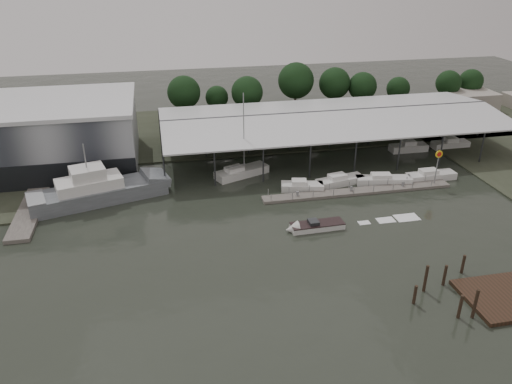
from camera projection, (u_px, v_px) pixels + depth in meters
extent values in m
plane|color=#262C23|center=(272.00, 239.00, 60.19)|extent=(200.00, 200.00, 0.00)
cube|color=#363C2D|center=(223.00, 129.00, 97.23)|extent=(140.00, 30.00, 0.30)
cube|color=#95999E|center=(59.00, 135.00, 79.44)|extent=(24.00, 20.00, 10.00)
cube|color=black|center=(52.00, 177.00, 71.86)|extent=(24.00, 0.30, 4.00)
cube|color=silver|center=(53.00, 103.00, 77.18)|extent=(24.50, 20.50, 0.60)
cube|color=#2B2D2F|center=(332.00, 111.00, 85.06)|extent=(58.00, 0.40, 0.30)
cylinder|color=#2B2D2F|center=(164.00, 173.00, 71.39)|extent=(0.24, 0.24, 5.50)
cylinder|color=#2B2D2F|center=(160.00, 124.00, 91.70)|extent=(0.24, 0.24, 5.50)
cylinder|color=#2B2D2F|center=(446.00, 106.00, 102.21)|extent=(0.24, 0.24, 5.50)
cube|color=slate|center=(31.00, 208.00, 67.01)|extent=(3.00, 18.00, 0.50)
cube|color=slate|center=(358.00, 191.00, 71.65)|extent=(28.00, 2.00, 0.40)
cylinder|color=gray|center=(271.00, 198.00, 68.24)|extent=(0.10, 0.10, 1.20)
cylinder|color=gray|center=(438.00, 178.00, 74.54)|extent=(0.10, 0.10, 1.20)
cube|color=gray|center=(351.00, 189.00, 71.26)|extent=(0.30, 0.30, 0.70)
cylinder|color=gray|center=(436.00, 170.00, 72.83)|extent=(0.16, 0.16, 5.00)
cylinder|color=yellow|center=(439.00, 154.00, 71.75)|extent=(1.10, 0.12, 1.10)
cylinder|color=red|center=(439.00, 154.00, 71.69)|extent=(0.70, 0.05, 0.70)
cube|color=gray|center=(470.00, 100.00, 109.02)|extent=(10.00, 8.00, 4.00)
cube|color=slate|center=(99.00, 195.00, 69.13)|extent=(19.01, 9.80, 2.40)
cube|color=slate|center=(155.00, 177.00, 72.04)|extent=(4.65, 5.57, 1.86)
cube|color=silver|center=(89.00, 184.00, 67.90)|extent=(9.42, 6.34, 1.80)
cube|color=silver|center=(87.00, 173.00, 67.16)|extent=(5.20, 4.62, 1.61)
cylinder|color=gray|center=(85.00, 156.00, 66.12)|extent=(0.18, 0.18, 3.50)
cube|color=gray|center=(35.00, 198.00, 65.22)|extent=(3.42, 5.22, 0.15)
cube|color=silver|center=(242.00, 173.00, 76.99)|extent=(8.86, 5.60, 1.40)
cube|color=silver|center=(234.00, 169.00, 75.92)|extent=(3.20, 2.68, 0.80)
cylinder|color=gray|center=(244.00, 132.00, 74.41)|extent=(0.16, 0.16, 11.99)
cylinder|color=gray|center=(236.00, 166.00, 75.83)|extent=(3.29, 1.42, 0.12)
cube|color=silver|center=(317.00, 226.00, 62.23)|extent=(6.80, 2.22, 0.90)
cone|color=silver|center=(292.00, 229.00, 61.54)|extent=(1.66, 2.05, 2.00)
cube|color=black|center=(317.00, 223.00, 62.06)|extent=(6.80, 2.28, 0.12)
cube|color=#2B2D2F|center=(313.00, 222.00, 61.84)|extent=(1.24, 1.44, 0.50)
cube|color=white|center=(364.00, 223.00, 63.71)|extent=(2.30, 1.50, 0.04)
cube|color=white|center=(386.00, 220.00, 64.34)|extent=(3.10, 2.00, 0.04)
cube|color=white|center=(407.00, 218.00, 64.97)|extent=(3.90, 2.50, 0.04)
cube|color=silver|center=(302.00, 187.00, 72.32)|extent=(6.39, 3.46, 1.10)
cube|color=silver|center=(299.00, 182.00, 71.88)|extent=(2.42, 2.03, 0.70)
cube|color=silver|center=(340.00, 181.00, 74.13)|extent=(7.70, 3.66, 1.10)
cube|color=silver|center=(337.00, 177.00, 73.70)|extent=(2.86, 2.10, 0.70)
cube|color=silver|center=(384.00, 181.00, 74.34)|extent=(8.43, 3.65, 1.10)
cube|color=silver|center=(381.00, 176.00, 73.90)|extent=(3.10, 2.10, 0.70)
cube|color=silver|center=(431.00, 176.00, 75.77)|extent=(7.68, 2.46, 1.10)
cube|color=silver|center=(429.00, 172.00, 75.34)|extent=(2.72, 1.69, 0.70)
cylinder|color=#322519|center=(444.00, 278.00, 51.43)|extent=(0.32, 0.32, 3.01)
cylinder|color=#322519|center=(475.00, 306.00, 46.64)|extent=(0.32, 0.32, 3.80)
cylinder|color=#322519|center=(414.00, 297.00, 48.77)|extent=(0.32, 0.32, 2.71)
cylinder|color=#322519|center=(425.00, 281.00, 50.35)|extent=(0.32, 0.32, 3.68)
cylinder|color=#322519|center=(463.00, 266.00, 53.45)|extent=(0.32, 0.32, 2.81)
cylinder|color=#322519|center=(460.00, 309.00, 46.76)|extent=(0.32, 0.32, 3.18)
cylinder|color=black|center=(185.00, 113.00, 99.45)|extent=(0.50, 0.50, 4.63)
sphere|color=#173214|center=(184.00, 92.00, 97.65)|extent=(6.48, 6.48, 6.48)
cylinder|color=black|center=(217.00, 112.00, 102.61)|extent=(0.50, 0.50, 3.32)
sphere|color=#173214|center=(217.00, 97.00, 101.32)|extent=(4.65, 4.65, 4.65)
cylinder|color=black|center=(247.00, 112.00, 100.35)|extent=(0.50, 0.50, 4.48)
sphere|color=#173214|center=(247.00, 92.00, 98.61)|extent=(6.27, 6.27, 6.27)
cylinder|color=black|center=(295.00, 103.00, 104.73)|extent=(0.50, 0.50, 5.28)
sphere|color=#173214|center=(296.00, 81.00, 102.67)|extent=(7.40, 7.40, 7.40)
cylinder|color=black|center=(333.00, 103.00, 106.10)|extent=(0.50, 0.50, 4.67)
sphere|color=#173214|center=(335.00, 83.00, 104.28)|extent=(6.53, 6.53, 6.53)
cylinder|color=black|center=(361.00, 104.00, 105.94)|extent=(0.50, 0.50, 4.23)
sphere|color=#173214|center=(362.00, 86.00, 104.29)|extent=(5.92, 5.92, 5.92)
cylinder|color=black|center=(396.00, 103.00, 108.12)|extent=(0.50, 0.50, 3.52)
sphere|color=#173214|center=(398.00, 88.00, 106.75)|extent=(4.93, 4.93, 4.93)
cylinder|color=black|center=(446.00, 99.00, 110.60)|extent=(0.50, 0.50, 3.89)
sphere|color=#173214|center=(448.00, 83.00, 109.09)|extent=(5.45, 5.45, 5.45)
cylinder|color=black|center=(468.00, 96.00, 112.63)|extent=(0.50, 0.50, 3.79)
sphere|color=#173214|center=(471.00, 81.00, 111.16)|extent=(5.30, 5.30, 5.30)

